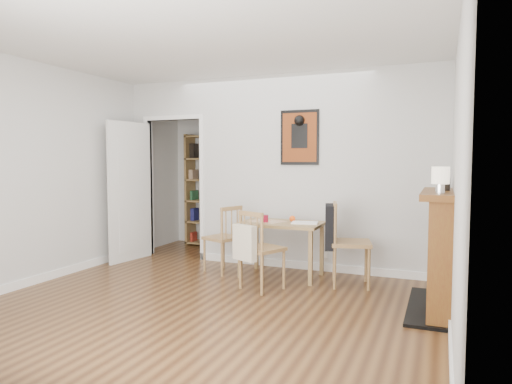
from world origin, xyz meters
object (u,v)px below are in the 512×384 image
at_px(ceramic_jar_b, 445,184).
at_px(chair_right, 349,242).
at_px(fireplace, 441,247).
at_px(orange_fruit, 292,219).
at_px(bookshelf, 209,191).
at_px(ceramic_jar_a, 445,184).
at_px(mantel_lamp, 441,177).
at_px(red_glass, 265,219).
at_px(chair_front, 261,249).
at_px(chair_left, 223,239).
at_px(dining_table, 282,229).
at_px(notebook, 305,223).

bearing_deg(ceramic_jar_b, chair_right, 169.54).
relative_size(fireplace, orange_fruit, 16.39).
distance_m(bookshelf, ceramic_jar_a, 4.25).
bearing_deg(mantel_lamp, red_glass, 155.36).
xyz_separation_m(chair_front, red_glass, (-0.15, 0.51, 0.28)).
xyz_separation_m(fireplace, mantel_lamp, (-0.02, -0.40, 0.69)).
relative_size(red_glass, ceramic_jar_a, 0.80).
xyz_separation_m(orange_fruit, mantel_lamp, (1.71, -1.12, 0.58)).
height_order(red_glass, orange_fruit, red_glass).
relative_size(chair_right, bookshelf, 0.51).
bearing_deg(ceramic_jar_b, chair_left, 175.50).
xyz_separation_m(dining_table, ceramic_jar_b, (1.86, -0.27, 0.60)).
bearing_deg(chair_front, ceramic_jar_a, 1.40).
height_order(chair_right, ceramic_jar_a, ceramic_jar_a).
height_order(red_glass, ceramic_jar_a, ceramic_jar_a).
xyz_separation_m(chair_right, red_glass, (-1.03, -0.02, 0.23)).
relative_size(chair_right, red_glass, 10.22).
bearing_deg(dining_table, ceramic_jar_b, -8.28).
height_order(chair_left, red_glass, chair_left).
bearing_deg(ceramic_jar_b, mantel_lamp, -92.99).
relative_size(notebook, mantel_lamp, 1.32).
xyz_separation_m(notebook, ceramic_jar_a, (1.56, -0.59, 0.53)).
relative_size(bookshelf, red_glass, 19.89).
height_order(fireplace, ceramic_jar_b, ceramic_jar_b).
distance_m(orange_fruit, ceramic_jar_b, 1.85).
bearing_deg(mantel_lamp, chair_left, 159.82).
xyz_separation_m(chair_front, ceramic_jar_a, (1.89, 0.05, 0.76)).
distance_m(chair_right, chair_front, 1.03).
bearing_deg(chair_right, chair_left, 179.20).
height_order(dining_table, bookshelf, bookshelf).
distance_m(chair_left, red_glass, 0.68).
xyz_separation_m(chair_front, notebook, (0.32, 0.63, 0.24)).
relative_size(chair_right, mantel_lamp, 4.10).
relative_size(bookshelf, ceramic_jar_b, 20.81).
bearing_deg(mantel_lamp, bookshelf, 145.08).
distance_m(dining_table, chair_front, 0.63).
relative_size(chair_front, ceramic_jar_a, 7.55).
distance_m(chair_right, notebook, 0.60).
relative_size(fireplace, notebook, 4.00).
bearing_deg(bookshelf, notebook, -35.47).
bearing_deg(red_glass, ceramic_jar_b, -4.69).
xyz_separation_m(chair_right, mantel_lamp, (0.96, -0.93, 0.80)).
bearing_deg(notebook, chair_right, -10.06).
bearing_deg(notebook, fireplace, -22.31).
height_order(notebook, mantel_lamp, mantel_lamp).
distance_m(chair_left, mantel_lamp, 2.91).
bearing_deg(red_glass, dining_table, 30.26).
height_order(dining_table, red_glass, red_glass).
height_order(bookshelf, mantel_lamp, bookshelf).
bearing_deg(ceramic_jar_b, chair_front, -169.60).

